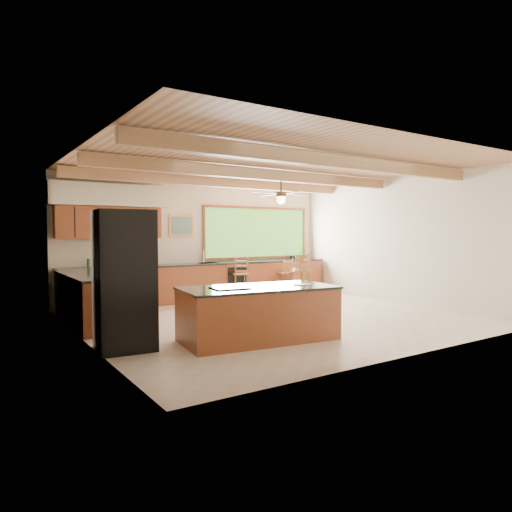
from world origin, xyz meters
TOP-DOWN VIEW (x-y plane):
  - ground at (0.00, 0.00)m, footprint 7.20×7.20m
  - room_shell at (-0.17, 0.65)m, footprint 7.27×6.54m
  - counter_run at (-0.82, 2.52)m, footprint 7.12×3.10m
  - island at (-1.30, -1.35)m, footprint 2.53×1.43m
  - refrigerator at (-3.22, -0.77)m, footprint 0.84×0.82m
  - bar_stool_a at (0.68, 2.39)m, footprint 0.49×0.49m
  - bar_stool_b at (2.07, 2.40)m, footprint 0.36×0.36m
  - bar_stool_c at (2.21, 1.95)m, footprint 0.51×0.51m
  - bar_stool_d at (2.28, 2.00)m, footprint 0.44×0.44m

SIDE VIEW (x-z plane):
  - ground at x=0.00m, z-range 0.00..0.00m
  - island at x=-1.30m, z-range -0.01..0.85m
  - counter_run at x=-0.82m, z-range -0.15..1.07m
  - bar_stool_b at x=2.07m, z-range 0.09..1.08m
  - bar_stool_a at x=0.68m, z-range 0.10..1.17m
  - bar_stool_c at x=2.21m, z-range 0.11..1.24m
  - bar_stool_d at x=2.28m, z-range 0.11..1.30m
  - refrigerator at x=-3.22m, z-range 0.00..2.00m
  - room_shell at x=-0.17m, z-range 0.70..3.72m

